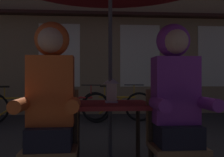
{
  "coord_description": "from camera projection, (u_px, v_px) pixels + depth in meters",
  "views": [
    {
      "loc": [
        -0.19,
        -2.55,
        0.96
      ],
      "look_at": [
        0.0,
        -0.19,
        0.96
      ],
      "focal_mm": 45.0,
      "sensor_mm": 36.0,
      "label": 1
    }
  ],
  "objects": [
    {
      "name": "chair_left",
      "position": [
        52.0,
        140.0,
        2.15
      ],
      "size": [
        0.4,
        0.4,
        0.87
      ],
      "color": "olive",
      "rests_on": "ground_plane"
    },
    {
      "name": "chair_right",
      "position": [
        174.0,
        138.0,
        2.23
      ],
      "size": [
        0.4,
        0.4,
        0.87
      ],
      "color": "olive",
      "rests_on": "ground_plane"
    },
    {
      "name": "lantern",
      "position": [
        111.0,
        89.0,
        2.58
      ],
      "size": [
        0.11,
        0.11,
        0.23
      ],
      "color": "white",
      "rests_on": "cafe_table"
    },
    {
      "name": "person_left_hooded",
      "position": [
        51.0,
        94.0,
        2.1
      ],
      "size": [
        0.45,
        0.56,
        1.4
      ],
      "color": "black",
      "rests_on": "ground_plane"
    },
    {
      "name": "person_right_hooded",
      "position": [
        176.0,
        93.0,
        2.17
      ],
      "size": [
        0.45,
        0.56,
        1.4
      ],
      "color": "black",
      "rests_on": "ground_plane"
    },
    {
      "name": "bicycle_fourth",
      "position": [
        117.0,
        106.0,
        6.39
      ],
      "size": [
        1.66,
        0.37,
        0.84
      ],
      "color": "black",
      "rests_on": "ground_plane"
    },
    {
      "name": "bicycle_second",
      "position": [
        18.0,
        107.0,
        6.06
      ],
      "size": [
        1.66,
        0.34,
        0.84
      ],
      "color": "black",
      "rests_on": "ground_plane"
    },
    {
      "name": "shopfront_building",
      "position": [
        100.0,
        4.0,
        7.95
      ],
      "size": [
        10.0,
        0.93,
        6.2
      ],
      "color": "#937A56",
      "rests_on": "ground_plane"
    },
    {
      "name": "bicycle_third",
      "position": [
        74.0,
        106.0,
        6.23
      ],
      "size": [
        1.64,
        0.46,
        0.84
      ],
      "color": "black",
      "rests_on": "ground_plane"
    },
    {
      "name": "cafe_table",
      "position": [
        110.0,
        114.0,
        2.56
      ],
      "size": [
        0.72,
        0.72,
        0.74
      ],
      "color": "maroon",
      "rests_on": "ground_plane"
    }
  ]
}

